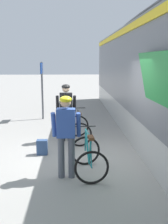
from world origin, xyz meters
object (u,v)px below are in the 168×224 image
bicycle_far_black (79,129)px  backpack_on_platform (42,147)px  cyclist_near_in_blue (66,130)px  platform_sign_post (42,81)px  cyclist_far_in_dark (66,108)px  bicycle_near_teal (88,157)px

bicycle_far_black → backpack_on_platform: 1.52m
cyclist_near_in_blue → platform_sign_post: bearing=101.0°
cyclist_far_in_dark → bicycle_far_black: (0.39, -0.06, -0.65)m
platform_sign_post → cyclist_far_in_dark: bearing=-71.4°
cyclist_near_in_blue → platform_sign_post: 5.91m
cyclist_far_in_dark → backpack_on_platform: bearing=-117.5°
cyclist_near_in_blue → backpack_on_platform: cyclist_near_in_blue is taller
bicycle_near_teal → cyclist_near_in_blue: bearing=-163.2°
cyclist_near_in_blue → backpack_on_platform: 1.79m
bicycle_far_black → backpack_on_platform: bicycle_far_black is taller
bicycle_far_black → backpack_on_platform: (-1.01, -1.13, -0.20)m
bicycle_far_black → backpack_on_platform: size_ratio=2.73×
cyclist_far_in_dark → backpack_on_platform: (-0.62, -1.19, -0.85)m
cyclist_near_in_blue → bicycle_far_black: bearing=82.7°
bicycle_near_teal → platform_sign_post: (-1.59, 5.64, 1.22)m
bicycle_near_teal → cyclist_far_in_dark: bearing=102.1°
bicycle_near_teal → backpack_on_platform: size_ratio=2.81×
cyclist_near_in_blue → bicycle_far_black: 2.65m
bicycle_near_teal → platform_sign_post: platform_sign_post is taller
backpack_on_platform → platform_sign_post: 4.61m
bicycle_near_teal → bicycle_far_black: 2.41m
backpack_on_platform → bicycle_far_black: bearing=49.2°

